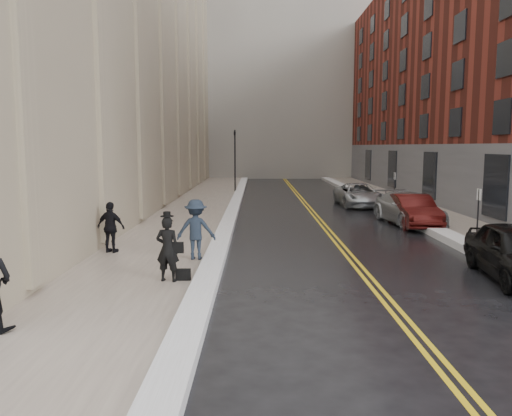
{
  "coord_description": "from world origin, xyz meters",
  "views": [
    {
      "loc": [
        -0.79,
        -11.4,
        3.88
      ],
      "look_at": [
        -0.82,
        6.91,
        1.6
      ],
      "focal_mm": 35.0,
      "sensor_mm": 36.0,
      "label": 1
    }
  ],
  "objects_px": {
    "car_maroon": "(413,210)",
    "pedestrian_main": "(168,249)",
    "pedestrian_b": "(196,229)",
    "car_silver_near": "(408,208)",
    "pedestrian_c": "(111,227)",
    "car_silver_far": "(359,195)"
  },
  "relations": [
    {
      "from": "pedestrian_main",
      "to": "pedestrian_c",
      "type": "relative_size",
      "value": 1.01
    },
    {
      "from": "car_silver_near",
      "to": "car_silver_far",
      "type": "relative_size",
      "value": 1.01
    },
    {
      "from": "car_silver_near",
      "to": "pedestrian_b",
      "type": "height_order",
      "value": "pedestrian_b"
    },
    {
      "from": "pedestrian_b",
      "to": "pedestrian_c",
      "type": "bearing_deg",
      "value": -16.52
    },
    {
      "from": "car_silver_near",
      "to": "pedestrian_main",
      "type": "distance_m",
      "value": 15.11
    },
    {
      "from": "car_silver_far",
      "to": "car_maroon",
      "type": "bearing_deg",
      "value": -85.39
    },
    {
      "from": "car_maroon",
      "to": "pedestrian_main",
      "type": "xyz_separation_m",
      "value": [
        -10.05,
        -10.52,
        0.29
      ]
    },
    {
      "from": "car_maroon",
      "to": "pedestrian_b",
      "type": "bearing_deg",
      "value": -140.39
    },
    {
      "from": "car_silver_near",
      "to": "pedestrian_main",
      "type": "bearing_deg",
      "value": -138.14
    },
    {
      "from": "pedestrian_main",
      "to": "pedestrian_c",
      "type": "xyz_separation_m",
      "value": [
        -2.66,
        3.76,
        -0.01
      ]
    },
    {
      "from": "car_silver_near",
      "to": "car_silver_far",
      "type": "distance_m",
      "value": 7.41
    },
    {
      "from": "pedestrian_main",
      "to": "pedestrian_b",
      "type": "distance_m",
      "value": 2.78
    },
    {
      "from": "pedestrian_main",
      "to": "pedestrian_c",
      "type": "height_order",
      "value": "pedestrian_main"
    },
    {
      "from": "car_silver_near",
      "to": "pedestrian_main",
      "type": "relative_size",
      "value": 2.96
    },
    {
      "from": "pedestrian_b",
      "to": "car_silver_far",
      "type": "bearing_deg",
      "value": -116.82
    },
    {
      "from": "car_silver_near",
      "to": "pedestrian_c",
      "type": "distance_m",
      "value": 14.77
    },
    {
      "from": "pedestrian_c",
      "to": "pedestrian_main",
      "type": "bearing_deg",
      "value": 141.25
    },
    {
      "from": "car_maroon",
      "to": "car_silver_near",
      "type": "relative_size",
      "value": 0.87
    },
    {
      "from": "pedestrian_main",
      "to": "car_maroon",
      "type": "bearing_deg",
      "value": -123.65
    },
    {
      "from": "pedestrian_main",
      "to": "pedestrian_c",
      "type": "distance_m",
      "value": 4.61
    },
    {
      "from": "car_maroon",
      "to": "pedestrian_main",
      "type": "bearing_deg",
      "value": -133.08
    },
    {
      "from": "car_maroon",
      "to": "car_silver_near",
      "type": "distance_m",
      "value": 0.76
    }
  ]
}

